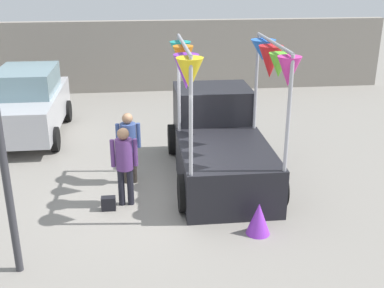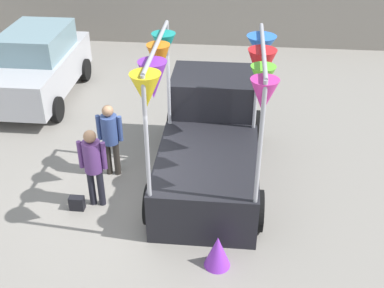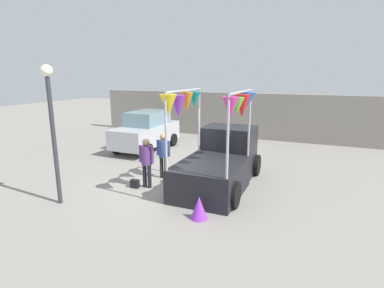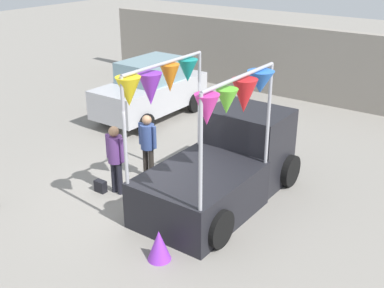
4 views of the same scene
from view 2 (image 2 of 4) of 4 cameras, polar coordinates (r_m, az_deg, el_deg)
ground_plane at (r=9.65m, az=-7.01°, el=-6.30°), size 60.00×60.00×0.00m
vendor_truck at (r=9.82m, az=2.20°, el=1.18°), size 2.43×4.06×3.19m
parked_car at (r=13.65m, az=-17.73°, el=8.94°), size 1.88×4.00×1.88m
person_customer at (r=9.03m, az=-11.66°, el=-2.03°), size 0.53×0.34×1.64m
person_vendor at (r=9.86m, az=-9.69°, el=1.18°), size 0.53×0.34×1.61m
handbag at (r=9.47m, az=-13.48°, el=-6.83°), size 0.28×0.16×0.28m
brick_boundary_wall at (r=17.02m, az=-1.09°, el=16.09°), size 18.00×0.36×2.60m
folded_kite_bundle_violet at (r=8.04m, az=3.04°, el=-12.59°), size 0.49×0.49×0.60m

